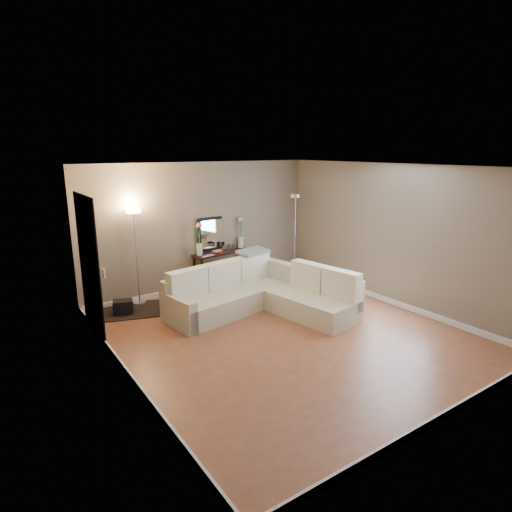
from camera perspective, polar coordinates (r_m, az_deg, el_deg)
floor at (r=6.92m, az=3.78°, el=-10.26°), size 5.00×5.50×0.01m
ceiling at (r=6.31m, az=4.17°, el=11.86°), size 5.00×5.50×0.01m
wall_back at (r=8.78m, az=-7.22°, el=3.86°), size 5.00×0.02×2.60m
wall_front at (r=4.74m, az=25.12°, el=-6.38°), size 5.00×0.02×2.60m
wall_left at (r=5.37m, az=-17.66°, el=-3.33°), size 0.02×5.50×2.60m
wall_right at (r=8.25m, az=17.85°, el=2.62°), size 0.02×5.50×2.60m
baseboard_back at (r=9.07m, az=-6.90°, el=-3.96°), size 5.00×0.03×0.10m
baseboard_front at (r=5.29m, az=23.39°, el=-19.12°), size 5.00×0.03×0.10m
baseboard_left at (r=5.86m, az=-16.48°, el=-15.03°), size 0.03×5.50×0.10m
baseboard_right at (r=8.56m, az=17.11°, el=-5.63°), size 0.03×5.50×0.10m
doorway at (r=7.03m, az=-21.35°, el=-1.29°), size 0.02×1.20×2.20m
switch_plate at (r=6.20m, az=-19.62°, el=-2.16°), size 0.02×0.08×0.12m
sectional_sofa at (r=7.69m, az=0.43°, el=-5.06°), size 2.84×2.48×0.87m
throw_blanket at (r=8.23m, az=-0.41°, el=0.62°), size 0.69×0.49×0.08m
console_table at (r=8.94m, az=-5.04°, el=-1.59°), size 1.29×0.49×0.77m
leaning_mirror at (r=8.95m, az=-5.34°, el=3.07°), size 0.89×0.15×0.70m
table_decor at (r=8.86m, az=-4.56°, el=0.82°), size 0.54×0.14×0.13m
flower_vase_left at (r=8.53m, az=-7.57°, el=1.94°), size 0.15×0.13×0.66m
flower_vase_right at (r=9.15m, az=-2.04°, el=2.89°), size 0.15×0.13×0.66m
floor_lamp_lit at (r=8.09m, az=-15.80°, el=2.39°), size 0.32×0.32×1.81m
floor_lamp_unlit at (r=9.60m, az=5.25°, el=5.01°), size 0.27×0.27×1.89m
charcoal_rug at (r=8.11m, az=-15.86°, el=-6.96°), size 1.39×1.20×0.02m
black_bag at (r=7.98m, az=-17.32°, el=-6.42°), size 0.39×0.33×0.22m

